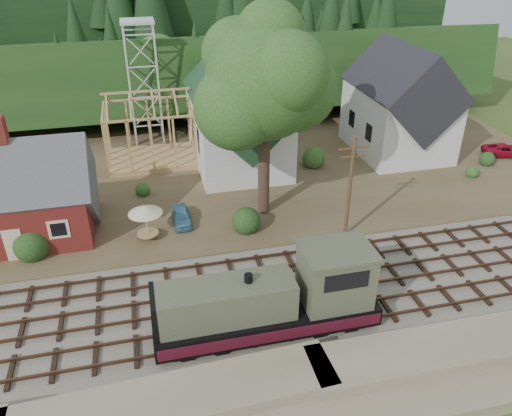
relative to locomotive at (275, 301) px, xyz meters
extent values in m
plane|color=#384C1E|center=(0.66, 3.00, -2.18)|extent=(140.00, 140.00, 0.00)
cube|color=#7F7259|center=(0.66, -5.50, -2.18)|extent=(64.00, 5.00, 1.60)
cube|color=#726B5B|center=(0.66, 3.00, -2.10)|extent=(64.00, 11.00, 0.16)
cube|color=brown|center=(0.66, 21.00, -2.03)|extent=(64.00, 26.00, 0.30)
cube|color=#1E3F19|center=(0.66, 45.00, -2.18)|extent=(70.00, 28.96, 12.74)
cube|color=black|center=(0.66, 61.00, -2.18)|extent=(80.00, 20.00, 12.00)
cube|color=#5E2015|center=(-15.34, 14.00, 0.02)|extent=(10.00, 7.00, 3.80)
cube|color=#4C4C51|center=(-15.34, 14.00, 1.92)|extent=(10.80, 7.41, 7.41)
cube|color=beige|center=(-15.34, 10.48, -0.68)|extent=(1.20, 0.06, 2.40)
cube|color=silver|center=(2.66, 23.00, 1.32)|extent=(8.00, 12.00, 6.40)
cube|color=#1B3B24|center=(2.66, 23.00, 4.52)|extent=(8.40, 12.96, 8.40)
cube|color=silver|center=(2.66, 17.00, 6.52)|extent=(2.40, 2.40, 4.00)
cone|color=#1B3B24|center=(2.66, 17.00, 9.82)|extent=(5.37, 5.37, 2.60)
cube|color=silver|center=(18.66, 22.00, 1.32)|extent=(8.00, 10.00, 6.40)
cube|color=black|center=(18.66, 22.00, 4.52)|extent=(8.40, 10.80, 8.40)
cube|color=tan|center=(-5.34, 25.00, -1.63)|extent=(8.00, 6.00, 0.50)
cube|color=tan|center=(-5.34, 25.00, 5.02)|extent=(8.00, 0.18, 0.18)
cube|color=silver|center=(-6.74, 29.60, 4.12)|extent=(0.18, 0.18, 12.00)
cube|color=silver|center=(-3.94, 29.60, 4.12)|extent=(0.18, 0.18, 12.00)
cube|color=silver|center=(-6.74, 32.40, 4.12)|extent=(0.18, 0.18, 12.00)
cube|color=silver|center=(-3.94, 32.40, 4.12)|extent=(0.18, 0.18, 12.00)
cube|color=silver|center=(-5.34, 31.00, 10.12)|extent=(3.20, 3.20, 0.25)
cylinder|color=#38281E|center=(2.66, 13.00, 2.12)|extent=(0.90, 0.90, 8.00)
sphere|color=#234E1D|center=(2.66, 13.00, 8.62)|extent=(8.40, 8.40, 8.40)
sphere|color=#234E1D|center=(5.16, 14.00, 7.62)|extent=(6.40, 6.40, 6.40)
sphere|color=#234E1D|center=(0.46, 12.20, 7.12)|extent=(6.00, 6.00, 6.00)
cylinder|color=#4C331E|center=(7.66, 8.20, 1.82)|extent=(0.28, 0.28, 8.00)
cube|color=#4C331E|center=(7.66, 8.20, 5.02)|extent=(2.20, 0.12, 0.12)
cube|color=#4C331E|center=(7.66, 8.20, 4.42)|extent=(1.80, 0.12, 0.12)
cube|color=black|center=(-0.48, 0.00, -1.84)|extent=(12.36, 2.58, 0.36)
cube|color=black|center=(-0.48, 0.00, -1.10)|extent=(12.36, 2.99, 1.13)
cube|color=#494D38|center=(-2.74, 0.00, 0.55)|extent=(7.42, 2.37, 2.16)
cube|color=#494D38|center=(3.44, 0.00, 1.12)|extent=(3.71, 2.88, 3.30)
cube|color=#494D38|center=(3.44, 0.00, 2.82)|extent=(3.91, 3.09, 0.21)
cube|color=black|center=(3.44, -1.46, 1.84)|extent=(2.47, 0.06, 1.03)
cube|color=#501121|center=(-0.48, -1.51, -1.10)|extent=(12.36, 0.04, 0.72)
cube|color=#501121|center=(-0.48, 1.52, -1.10)|extent=(12.36, 0.04, 0.72)
cylinder|color=black|center=(-1.51, 0.00, 1.73)|extent=(0.45, 0.45, 0.72)
imported|color=#5698B9|center=(-3.90, 12.76, -1.30)|extent=(1.36, 3.36, 1.14)
imported|color=#AD0D26|center=(28.66, 18.20, -1.29)|extent=(4.56, 2.83, 1.18)
cylinder|color=silver|center=(-6.52, 11.05, -0.65)|extent=(0.11, 0.11, 2.44)
cylinder|color=tan|center=(-6.52, 11.05, -1.38)|extent=(1.55, 1.55, 0.09)
cone|color=beige|center=(-6.52, 11.05, 0.57)|extent=(2.44, 2.44, 0.55)
camera|label=1|loc=(-6.06, -20.54, 18.02)|focal=35.00mm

